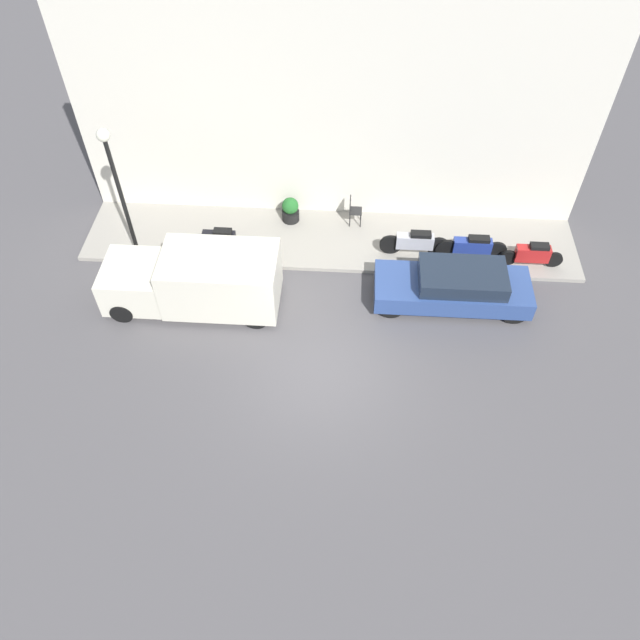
{
  "coord_description": "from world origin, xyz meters",
  "views": [
    {
      "loc": [
        -9.62,
        -0.62,
        13.28
      ],
      "look_at": [
        1.32,
        0.07,
        0.6
      ],
      "focal_mm": 35.0,
      "sensor_mm": 36.0,
      "label": 1
    }
  ],
  "objects_px": {
    "streetlamp": "(115,174)",
    "motorcycle_blue": "(472,247)",
    "motorcycle_black": "(220,240)",
    "scooter_silver": "(415,242)",
    "cafe_chair": "(353,209)",
    "delivery_van": "(195,280)",
    "motorcycle_red": "(533,254)",
    "parked_car": "(455,286)",
    "potted_plant": "(290,210)"
  },
  "relations": [
    {
      "from": "delivery_van",
      "to": "motorcycle_blue",
      "type": "height_order",
      "value": "delivery_van"
    },
    {
      "from": "motorcycle_blue",
      "to": "motorcycle_black",
      "type": "bearing_deg",
      "value": 90.9
    },
    {
      "from": "parked_car",
      "to": "cafe_chair",
      "type": "bearing_deg",
      "value": 43.42
    },
    {
      "from": "streetlamp",
      "to": "scooter_silver",
      "type": "bearing_deg",
      "value": -85.97
    },
    {
      "from": "delivery_van",
      "to": "cafe_chair",
      "type": "bearing_deg",
      "value": -49.98
    },
    {
      "from": "parked_car",
      "to": "motorcycle_red",
      "type": "bearing_deg",
      "value": -58.19
    },
    {
      "from": "motorcycle_blue",
      "to": "cafe_chair",
      "type": "bearing_deg",
      "value": 68.52
    },
    {
      "from": "parked_car",
      "to": "motorcycle_black",
      "type": "distance_m",
      "value": 7.14
    },
    {
      "from": "streetlamp",
      "to": "cafe_chair",
      "type": "xyz_separation_m",
      "value": [
        1.92,
        -6.5,
        -2.43
      ]
    },
    {
      "from": "parked_car",
      "to": "delivery_van",
      "type": "distance_m",
      "value": 7.3
    },
    {
      "from": "motorcycle_red",
      "to": "motorcycle_black",
      "type": "distance_m",
      "value": 9.4
    },
    {
      "from": "motorcycle_red",
      "to": "cafe_chair",
      "type": "distance_m",
      "value": 5.62
    },
    {
      "from": "parked_car",
      "to": "potted_plant",
      "type": "relative_size",
      "value": 5.3
    },
    {
      "from": "delivery_van",
      "to": "motorcycle_red",
      "type": "bearing_deg",
      "value": -78.27
    },
    {
      "from": "parked_car",
      "to": "motorcycle_red",
      "type": "relative_size",
      "value": 2.34
    },
    {
      "from": "potted_plant",
      "to": "scooter_silver",
      "type": "bearing_deg",
      "value": -109.31
    },
    {
      "from": "delivery_van",
      "to": "motorcycle_blue",
      "type": "relative_size",
      "value": 2.3
    },
    {
      "from": "delivery_van",
      "to": "cafe_chair",
      "type": "distance_m",
      "value": 5.65
    },
    {
      "from": "motorcycle_black",
      "to": "potted_plant",
      "type": "distance_m",
      "value": 2.56
    },
    {
      "from": "motorcycle_black",
      "to": "potted_plant",
      "type": "bearing_deg",
      "value": -51.77
    },
    {
      "from": "parked_car",
      "to": "scooter_silver",
      "type": "distance_m",
      "value": 2.07
    },
    {
      "from": "parked_car",
      "to": "cafe_chair",
      "type": "xyz_separation_m",
      "value": [
        3.12,
        2.95,
        0.09
      ]
    },
    {
      "from": "parked_car",
      "to": "motorcycle_red",
      "type": "distance_m",
      "value": 2.86
    },
    {
      "from": "scooter_silver",
      "to": "potted_plant",
      "type": "bearing_deg",
      "value": 70.69
    },
    {
      "from": "potted_plant",
      "to": "cafe_chair",
      "type": "relative_size",
      "value": 0.86
    },
    {
      "from": "motorcycle_blue",
      "to": "cafe_chair",
      "type": "distance_m",
      "value": 3.89
    },
    {
      "from": "motorcycle_red",
      "to": "potted_plant",
      "type": "relative_size",
      "value": 2.26
    },
    {
      "from": "delivery_van",
      "to": "streetlamp",
      "type": "xyz_separation_m",
      "value": [
        1.7,
        2.18,
        2.21
      ]
    },
    {
      "from": "potted_plant",
      "to": "delivery_van",
      "type": "bearing_deg",
      "value": 147.76
    },
    {
      "from": "motorcycle_red",
      "to": "scooter_silver",
      "type": "bearing_deg",
      "value": 85.35
    },
    {
      "from": "motorcycle_blue",
      "to": "streetlamp",
      "type": "height_order",
      "value": "streetlamp"
    },
    {
      "from": "motorcycle_blue",
      "to": "scooter_silver",
      "type": "xyz_separation_m",
      "value": [
        0.09,
        1.71,
        0.0
      ]
    },
    {
      "from": "cafe_chair",
      "to": "scooter_silver",
      "type": "bearing_deg",
      "value": -124.93
    },
    {
      "from": "motorcycle_red",
      "to": "streetlamp",
      "type": "xyz_separation_m",
      "value": [
        -0.31,
        11.88,
        2.55
      ]
    },
    {
      "from": "motorcycle_black",
      "to": "streetlamp",
      "type": "bearing_deg",
      "value": 98.73
    },
    {
      "from": "delivery_van",
      "to": "potted_plant",
      "type": "bearing_deg",
      "value": -32.24
    },
    {
      "from": "motorcycle_red",
      "to": "motorcycle_black",
      "type": "relative_size",
      "value": 1.0
    },
    {
      "from": "motorcycle_red",
      "to": "motorcycle_blue",
      "type": "bearing_deg",
      "value": 83.82
    },
    {
      "from": "parked_car",
      "to": "potted_plant",
      "type": "height_order",
      "value": "parked_car"
    },
    {
      "from": "parked_car",
      "to": "motorcycle_blue",
      "type": "xyz_separation_m",
      "value": [
        1.7,
        -0.66,
        0.0
      ]
    },
    {
      "from": "scooter_silver",
      "to": "motorcycle_red",
      "type": "bearing_deg",
      "value": -94.65
    },
    {
      "from": "motorcycle_red",
      "to": "potted_plant",
      "type": "bearing_deg",
      "value": 77.38
    },
    {
      "from": "delivery_van",
      "to": "motorcycle_red",
      "type": "height_order",
      "value": "delivery_van"
    },
    {
      "from": "parked_car",
      "to": "cafe_chair",
      "type": "distance_m",
      "value": 4.3
    },
    {
      "from": "scooter_silver",
      "to": "motorcycle_black",
      "type": "bearing_deg",
      "value": 92.05
    },
    {
      "from": "motorcycle_red",
      "to": "streetlamp",
      "type": "bearing_deg",
      "value": 91.5
    },
    {
      "from": "scooter_silver",
      "to": "streetlamp",
      "type": "distance_m",
      "value": 8.8
    },
    {
      "from": "scooter_silver",
      "to": "cafe_chair",
      "type": "relative_size",
      "value": 2.18
    },
    {
      "from": "streetlamp",
      "to": "motorcycle_blue",
      "type": "bearing_deg",
      "value": -87.16
    },
    {
      "from": "motorcycle_black",
      "to": "potted_plant",
      "type": "relative_size",
      "value": 2.27
    }
  ]
}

